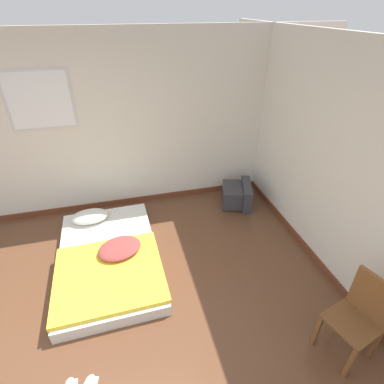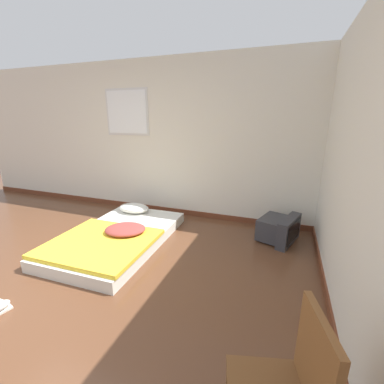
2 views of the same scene
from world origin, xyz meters
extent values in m
plane|color=brown|center=(0.00, 0.00, 0.00)|extent=(20.00, 20.00, 0.00)
cube|color=silver|center=(0.00, 2.78, 1.30)|extent=(7.96, 0.06, 2.60)
cube|color=brown|center=(0.00, 2.74, 0.04)|extent=(7.96, 0.02, 0.09)
cube|color=silver|center=(-0.39, 2.74, 1.76)|extent=(0.84, 0.01, 0.78)
cube|color=white|center=(-0.39, 2.73, 1.76)|extent=(0.77, 0.01, 0.71)
cube|color=silver|center=(0.21, 1.44, 0.07)|extent=(1.24, 2.00, 0.15)
ellipsoid|color=silver|center=(-0.02, 2.20, 0.22)|extent=(0.53, 0.35, 0.14)
cube|color=yellow|center=(0.22, 1.07, 0.17)|extent=(1.25, 1.17, 0.05)
ellipsoid|color=#993D38|center=(0.36, 1.40, 0.24)|extent=(0.65, 0.58, 0.11)
cube|color=#333338|center=(2.20, 2.30, 0.17)|extent=(0.45, 0.57, 0.29)
cube|color=#333338|center=(2.41, 2.23, 0.18)|extent=(0.32, 0.61, 0.37)
cube|color=black|center=(2.48, 2.20, 0.19)|extent=(0.16, 0.47, 0.27)
cube|color=brown|center=(2.49, -0.25, 0.65)|extent=(0.13, 0.37, 0.44)
camera|label=1|loc=(0.53, -1.51, 2.82)|focal=28.00mm
camera|label=2|loc=(2.28, -1.25, 1.68)|focal=24.00mm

